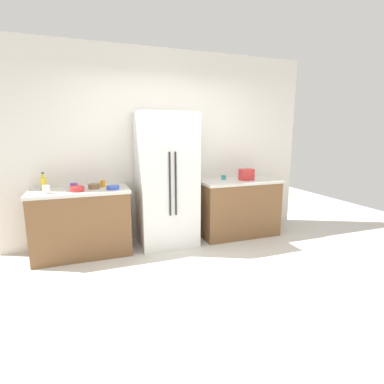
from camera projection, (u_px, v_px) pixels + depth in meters
The scene contains 14 objects.
ground_plane at pixel (208, 287), 3.17m from camera, with size 9.29×9.29×0.00m, color beige.
kitchen_back_panel at pixel (164, 147), 4.51m from camera, with size 4.65×0.10×2.80m, color silver.
counter_left at pixel (82, 222), 3.95m from camera, with size 1.25×0.65×0.89m.
counter_right at pixel (238, 207), 4.73m from camera, with size 1.25×0.65×0.89m.
refrigerator at pixel (166, 180), 4.23m from camera, with size 0.81×0.65×1.89m.
toaster at pixel (246, 175), 4.60m from camera, with size 0.21×0.14×0.18m, color red.
bottle_a at pixel (44, 183), 3.80m from camera, with size 0.07×0.07×0.23m.
cup_a at pixel (103, 184), 4.03m from camera, with size 0.07×0.07×0.09m, color orange.
cup_b at pixel (224, 177), 4.66m from camera, with size 0.07×0.07×0.07m, color teal.
cup_c at pixel (74, 186), 3.92m from camera, with size 0.09×0.09×0.07m, color purple.
cup_d at pixel (46, 190), 3.58m from camera, with size 0.09×0.09×0.10m, color white.
bowl_a at pixel (77, 189), 3.74m from camera, with size 0.17×0.17×0.06m, color red.
bowl_b at pixel (113, 188), 3.87m from camera, with size 0.17×0.17×0.05m, color blue.
bowl_c at pixel (94, 186), 3.91m from camera, with size 0.15×0.15×0.07m, color brown.
Camera 1 is at (-1.15, -2.68, 1.62)m, focal length 27.77 mm.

